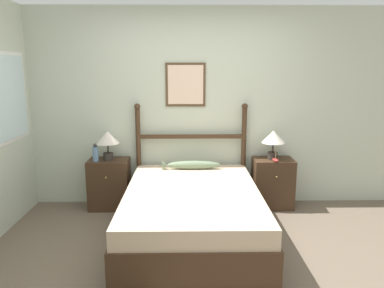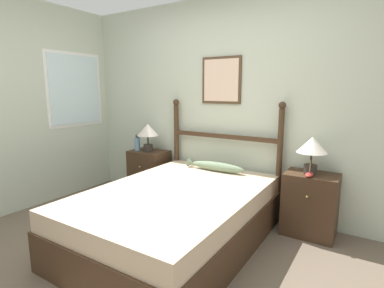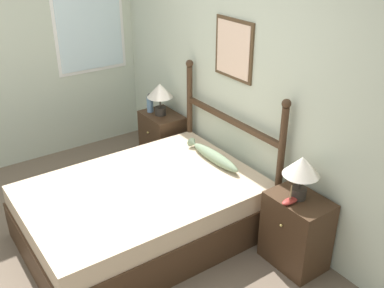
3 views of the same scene
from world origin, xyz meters
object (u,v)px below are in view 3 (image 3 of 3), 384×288
(nightstand_left, at_px, (162,140))
(fish_pillow, at_px, (213,156))
(table_lamp_right, at_px, (302,169))
(nightstand_right, at_px, (296,231))
(model_boat, at_px, (290,201))
(bed, at_px, (143,211))
(bottle, at_px, (150,103))
(table_lamp_left, at_px, (160,92))

(nightstand_left, xyz_separation_m, fish_pillow, (1.06, -0.07, 0.27))
(nightstand_left, bearing_deg, table_lamp_right, -0.22)
(nightstand_right, bearing_deg, fish_pillow, -176.34)
(table_lamp_right, xyz_separation_m, model_boat, (0.01, -0.11, -0.25))
(bed, distance_m, nightstand_left, 1.37)
(nightstand_right, bearing_deg, table_lamp_right, -156.97)
(bottle, relative_size, model_boat, 1.39)
(nightstand_right, bearing_deg, bottle, -178.35)
(nightstand_left, bearing_deg, fish_pillow, -3.63)
(nightstand_left, relative_size, nightstand_right, 1.00)
(nightstand_right, distance_m, table_lamp_right, 0.59)
(model_boat, xyz_separation_m, fish_pillow, (-1.05, 0.05, -0.08))
(nightstand_left, height_order, fish_pillow, nightstand_left)
(table_lamp_left, bearing_deg, model_boat, -2.69)
(table_lamp_left, bearing_deg, fish_pillow, -2.79)
(bed, xyz_separation_m, nightstand_left, (-1.06, 0.87, 0.06))
(bed, relative_size, nightstand_left, 3.20)
(bed, xyz_separation_m, nightstand_right, (1.06, 0.87, 0.06))
(nightstand_left, relative_size, bottle, 2.86)
(table_lamp_left, bearing_deg, table_lamp_right, 0.21)
(table_lamp_left, distance_m, model_boat, 2.12)
(nightstand_left, distance_m, nightstand_right, 2.12)
(nightstand_right, bearing_deg, nightstand_left, 180.00)
(model_boat, bearing_deg, bed, -144.50)
(model_boat, height_order, fish_pillow, model_boat)
(table_lamp_left, bearing_deg, nightstand_left, 108.37)
(nightstand_right, height_order, model_boat, model_boat)
(nightstand_left, bearing_deg, bottle, -155.44)
(bottle, bearing_deg, nightstand_right, 1.65)
(nightstand_right, distance_m, table_lamp_left, 2.19)
(bed, height_order, table_lamp_right, table_lamp_right)
(bed, bearing_deg, fish_pillow, 89.62)
(bed, bearing_deg, table_lamp_right, 39.54)
(nightstand_left, distance_m, bottle, 0.45)
(nightstand_left, bearing_deg, table_lamp_left, -71.63)
(model_boat, bearing_deg, table_lamp_left, 177.31)
(table_lamp_right, bearing_deg, bottle, -178.55)
(nightstand_left, relative_size, table_lamp_right, 1.73)
(table_lamp_right, bearing_deg, nightstand_right, 23.03)
(table_lamp_left, bearing_deg, bottle, -161.55)
(bottle, height_order, fish_pillow, bottle)
(bed, relative_size, table_lamp_left, 5.55)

